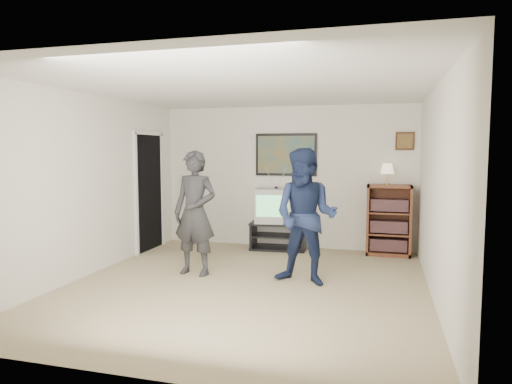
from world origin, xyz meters
The scene contains 13 objects.
room_shell centered at (0.00, 0.35, 1.25)m, with size 4.51×5.00×2.51m.
media_stand centered at (-0.07, 2.23, 0.24)m, with size 0.99×0.60×0.48m.
crt_television centered at (-0.12, 2.23, 0.77)m, with size 0.70×0.59×0.59m, color #A9A8A3, non-canonical shape.
bookshelf centered at (1.77, 2.28, 0.58)m, with size 0.71×0.40×1.16m, color brown, non-canonical shape.
table_lamp centered at (1.73, 2.31, 1.34)m, with size 0.22×0.22×0.35m, color #FADFBD, non-canonical shape.
person_tall centered at (-0.84, 0.34, 0.86)m, with size 0.63×0.41×1.73m, color #27282A.
person_short centered at (0.72, 0.30, 0.88)m, with size 0.86×0.67×1.76m, color #182344.
controller_left centered at (-0.88, 0.54, 1.12)m, with size 0.03×0.11×0.03m, color white.
controller_right centered at (0.77, 0.56, 1.00)m, with size 0.04×0.13×0.04m, color white.
poster centered at (0.00, 2.48, 1.65)m, with size 1.10×0.03×0.75m, color black.
air_vent centered at (-0.55, 2.48, 1.95)m, with size 0.28×0.02×0.14m, color white.
small_picture centered at (2.00, 2.48, 1.88)m, with size 0.30×0.03×0.30m, color #452716.
doorway centered at (-2.23, 1.60, 1.00)m, with size 0.03×0.85×2.00m, color black.
Camera 1 is at (1.65, -5.47, 1.73)m, focal length 32.00 mm.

